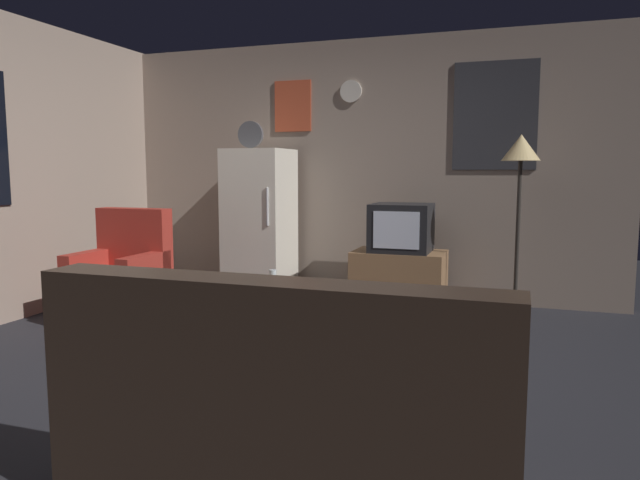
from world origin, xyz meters
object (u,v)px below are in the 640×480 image
at_px(tv_stand, 399,280).
at_px(remote_control, 279,294).
at_px(crt_tv, 401,228).
at_px(armchair, 121,282).
at_px(mug_ceramic_white, 244,289).
at_px(wine_glass, 273,280).
at_px(coffee_table, 255,325).
at_px(fridge, 260,224).
at_px(standing_lamp, 521,162).
at_px(couch, 289,425).

distance_m(tv_stand, remote_control, 1.75).
xyz_separation_m(crt_tv, armchair, (-2.18, -1.20, -0.43)).
distance_m(tv_stand, armchair, 2.48).
bearing_deg(armchair, mug_ceramic_white, -20.79).
relative_size(wine_glass, armchair, 0.16).
bearing_deg(armchair, coffee_table, -18.00).
relative_size(crt_tv, armchair, 0.56).
bearing_deg(crt_tv, coffee_table, -112.73).
xyz_separation_m(crt_tv, wine_glass, (-0.64, -1.51, -0.26)).
xyz_separation_m(fridge, coffee_table, (0.75, -1.74, -0.54)).
relative_size(tv_stand, standing_lamp, 0.53).
relative_size(fridge, armchair, 1.84).
distance_m(crt_tv, remote_control, 1.78).
distance_m(wine_glass, armchair, 1.59).
bearing_deg(standing_lamp, remote_control, -134.11).
bearing_deg(wine_glass, couch, -64.94).
xyz_separation_m(fridge, standing_lamp, (2.47, -0.13, 0.60)).
bearing_deg(wine_glass, armchair, 168.46).
xyz_separation_m(mug_ceramic_white, armchair, (-1.43, 0.54, -0.14)).
xyz_separation_m(fridge, couch, (1.66, -3.38, -0.44)).
height_order(fridge, mug_ceramic_white, fridge).
relative_size(crt_tv, mug_ceramic_white, 6.00).
distance_m(wine_glass, couch, 2.00).
xyz_separation_m(tv_stand, wine_glass, (-0.62, -1.51, 0.23)).
height_order(tv_stand, couch, couch).
relative_size(fridge, tv_stand, 2.11).
bearing_deg(mug_ceramic_white, crt_tv, 66.45).
bearing_deg(standing_lamp, armchair, -160.66).
distance_m(mug_ceramic_white, armchair, 1.53).
height_order(standing_lamp, remote_control, standing_lamp).
bearing_deg(couch, coffee_table, 119.01).
xyz_separation_m(fridge, wine_glass, (0.82, -1.57, -0.25)).
height_order(tv_stand, armchair, armchair).
relative_size(standing_lamp, couch, 0.94).
distance_m(standing_lamp, wine_glass, 2.35).
distance_m(crt_tv, coffee_table, 1.90).
height_order(fridge, crt_tv, fridge).
relative_size(crt_tv, standing_lamp, 0.34).
bearing_deg(wine_glass, crt_tv, 67.15).
xyz_separation_m(mug_ceramic_white, couch, (0.96, -1.58, -0.16)).
xyz_separation_m(armchair, couch, (2.39, -2.12, -0.03)).
bearing_deg(armchair, tv_stand, 28.93).
relative_size(standing_lamp, coffee_table, 2.21).
bearing_deg(mug_ceramic_white, tv_stand, 66.93).
height_order(standing_lamp, couch, standing_lamp).
height_order(tv_stand, remote_control, tv_stand).
height_order(coffee_table, armchair, armchair).
relative_size(coffee_table, couch, 0.42).
bearing_deg(crt_tv, tv_stand, 176.76).
xyz_separation_m(crt_tv, standing_lamp, (1.02, -0.07, 0.59)).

